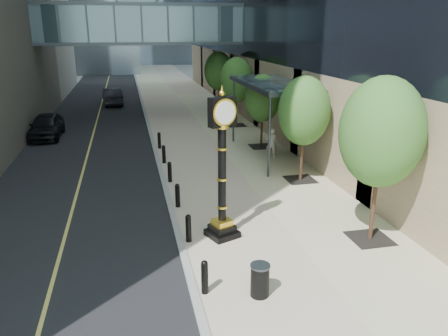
{
  "coord_description": "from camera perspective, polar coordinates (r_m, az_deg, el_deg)",
  "views": [
    {
      "loc": [
        -4.49,
        -9.51,
        7.17
      ],
      "look_at": [
        -1.06,
        5.9,
        2.11
      ],
      "focal_mm": 35.0,
      "sensor_mm": 36.0,
      "label": 1
    }
  ],
  "objects": [
    {
      "name": "road",
      "position": [
        50.09,
        -15.49,
        8.9
      ],
      "size": [
        8.0,
        180.0,
        0.02
      ],
      "primitive_type": "cube",
      "color": "black",
      "rests_on": "ground"
    },
    {
      "name": "pedestrian",
      "position": [
        25.11,
        6.21,
        3.25
      ],
      "size": [
        0.7,
        0.53,
        1.73
      ],
      "primitive_type": "imported",
      "rotation": [
        0.0,
        0.0,
        2.93
      ],
      "color": "#ADA99F",
      "rests_on": "sidewalk"
    },
    {
      "name": "street_clock",
      "position": [
        14.98,
        -0.25,
        -1.13
      ],
      "size": [
        1.27,
        1.27,
        5.21
      ],
      "rotation": [
        0.0,
        0.0,
        0.39
      ],
      "color": "black",
      "rests_on": "sidewalk"
    },
    {
      "name": "ground",
      "position": [
        12.73,
        10.95,
        -16.89
      ],
      "size": [
        320.0,
        320.0,
        0.0
      ],
      "primitive_type": "plane",
      "color": "gray",
      "rests_on": "ground"
    },
    {
      "name": "curb",
      "position": [
        50.04,
        -10.86,
        9.24
      ],
      "size": [
        0.25,
        180.0,
        0.07
      ],
      "primitive_type": "cube",
      "color": "gray",
      "rests_on": "ground"
    },
    {
      "name": "bollard_row",
      "position": [
        19.75,
        -6.63,
        -2.07
      ],
      "size": [
        0.2,
        16.2,
        0.9
      ],
      "color": "black",
      "rests_on": "sidewalk"
    },
    {
      "name": "car_near",
      "position": [
        32.28,
        -22.18,
        5.13
      ],
      "size": [
        2.02,
        4.85,
        1.64
      ],
      "primitive_type": "imported",
      "rotation": [
        0.0,
        0.0,
        -0.02
      ],
      "color": "black",
      "rests_on": "road"
    },
    {
      "name": "skywalk",
      "position": [
        37.54,
        -10.83,
        18.28
      ],
      "size": [
        17.0,
        4.2,
        5.8
      ],
      "color": "slate",
      "rests_on": "ground"
    },
    {
      "name": "entrance_canopy",
      "position": [
        25.0,
        6.23,
        10.81
      ],
      "size": [
        3.0,
        8.0,
        4.38
      ],
      "color": "#383F44",
      "rests_on": "ground"
    },
    {
      "name": "sidewalk",
      "position": [
        50.32,
        -6.25,
        9.49
      ],
      "size": [
        8.0,
        180.0,
        0.06
      ],
      "primitive_type": "cube",
      "color": "#B9A58E",
      "rests_on": "ground"
    },
    {
      "name": "trash_bin",
      "position": [
        12.49,
        4.7,
        -14.52
      ],
      "size": [
        0.54,
        0.54,
        0.9
      ],
      "primitive_type": "cylinder",
      "rotation": [
        0.0,
        0.0,
        0.04
      ],
      "color": "black",
      "rests_on": "sidewalk"
    },
    {
      "name": "street_trees",
      "position": [
        26.26,
        5.59,
        9.79
      ],
      "size": [
        2.78,
        28.66,
        5.72
      ],
      "color": "black",
      "rests_on": "sidewalk"
    },
    {
      "name": "car_far",
      "position": [
        44.72,
        -14.38,
        9.05
      ],
      "size": [
        2.16,
        5.05,
        1.62
      ],
      "primitive_type": "imported",
      "rotation": [
        0.0,
        0.0,
        3.23
      ],
      "color": "black",
      "rests_on": "road"
    }
  ]
}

